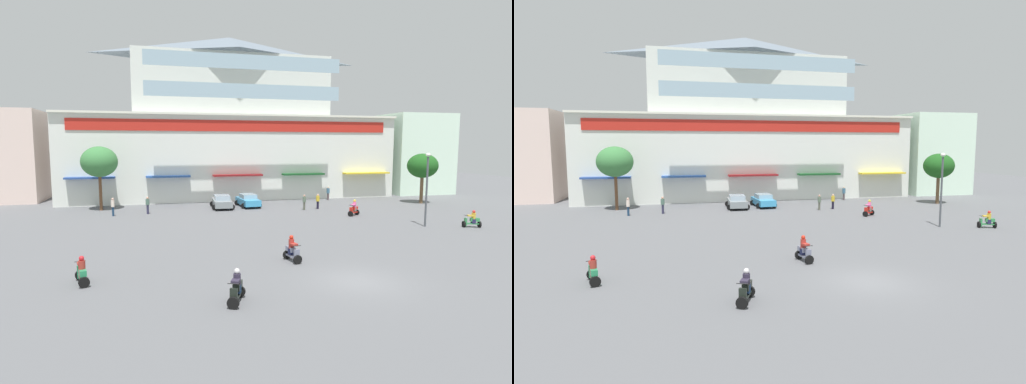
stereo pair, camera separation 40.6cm
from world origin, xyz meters
TOP-DOWN VIEW (x-y plane):
  - ground_plane at (0.00, 13.00)m, footprint 128.00×128.00m
  - colonial_building at (0.00, 35.58)m, footprint 41.39×15.33m
  - flank_building_left at (-27.99, 37.73)m, footprint 9.91×9.06m
  - flank_building_right at (26.14, 35.31)m, footprint 8.71×11.08m
  - plaza_tree_0 at (-15.31, 26.77)m, footprint 3.68×3.74m
  - plaza_tree_1 at (20.38, 23.38)m, footprint 3.50×3.29m
  - parked_car_0 at (-2.84, 25.24)m, footprint 2.58×4.37m
  - parked_car_1 at (0.13, 25.65)m, footprint 2.56×4.31m
  - scooter_rider_0 at (-6.42, -1.28)m, footprint 1.06×1.58m
  - scooter_rider_1 at (-13.28, 2.86)m, footprint 0.91×1.54m
  - scooter_rider_2 at (-2.07, 4.13)m, footprint 0.80×1.41m
  - scooter_rider_3 at (8.77, 17.53)m, footprint 1.42×1.17m
  - scooter_rider_4 at (15.60, 10.04)m, footprint 1.47×0.95m
  - pedestrian_0 at (7.02, 22.33)m, footprint 0.50×0.50m
  - pedestrian_1 at (5.37, 22.01)m, footprint 0.45×0.45m
  - pedestrian_2 at (11.05, 28.79)m, footprint 0.55×0.55m
  - pedestrian_3 at (-10.55, 23.32)m, footprint 0.45×0.45m
  - pedestrian_4 at (-13.75, 22.80)m, footprint 0.43×0.43m
  - streetlamp_near at (12.07, 11.29)m, footprint 0.40×0.40m

SIDE VIEW (x-z plane):
  - ground_plane at x=0.00m, z-range 0.00..0.00m
  - scooter_rider_1 at x=-13.28m, z-range -0.13..1.31m
  - scooter_rider_4 at x=15.60m, z-range -0.13..1.31m
  - scooter_rider_0 at x=-6.42m, z-range -0.13..1.37m
  - scooter_rider_2 at x=-2.07m, z-range -0.14..1.41m
  - scooter_rider_3 at x=8.77m, z-range -0.13..1.43m
  - parked_car_1 at x=0.13m, z-range 0.01..1.43m
  - parked_car_0 at x=-2.84m, z-range 0.02..1.43m
  - pedestrian_0 at x=7.02m, z-range 0.10..1.71m
  - pedestrian_1 at x=5.37m, z-range 0.11..1.73m
  - pedestrian_2 at x=11.05m, z-range 0.10..1.77m
  - pedestrian_3 at x=-10.55m, z-range 0.12..1.83m
  - pedestrian_4 at x=-13.75m, z-range 0.14..1.92m
  - streetlamp_near at x=12.07m, z-range 0.55..6.67m
  - plaza_tree_1 at x=20.38m, z-range 1.46..7.27m
  - plaza_tree_0 at x=-15.31m, z-range 1.72..8.36m
  - flank_building_left at x=-27.99m, z-range 0.00..10.94m
  - flank_building_right at x=26.14m, z-range 0.00..11.07m
  - colonial_building at x=0.00m, z-range -1.55..19.06m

